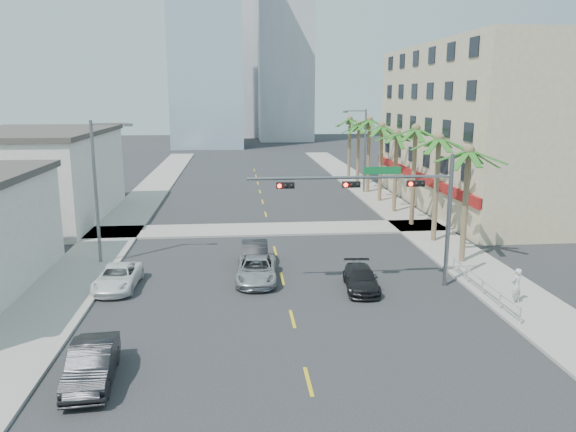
% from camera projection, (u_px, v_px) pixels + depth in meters
% --- Properties ---
extents(ground, '(260.00, 260.00, 0.00)m').
position_uv_depth(ground, '(302.00, 357.00, 22.92)').
color(ground, '#262628').
rests_on(ground, ground).
extents(sidewalk_right, '(4.00, 120.00, 0.15)m').
position_uv_depth(sidewalk_right, '(426.00, 232.00, 43.44)').
color(sidewalk_right, gray).
rests_on(sidewalk_right, ground).
extents(sidewalk_left, '(4.00, 120.00, 0.15)m').
position_uv_depth(sidewalk_left, '(109.00, 239.00, 41.29)').
color(sidewalk_left, gray).
rests_on(sidewalk_left, ground).
extents(sidewalk_cross, '(80.00, 4.00, 0.15)m').
position_uv_depth(sidewalk_cross, '(270.00, 229.00, 44.31)').
color(sidewalk_cross, gray).
rests_on(sidewalk_cross, ground).
extents(building_right, '(15.25, 28.00, 15.00)m').
position_uv_depth(building_right, '(498.00, 127.00, 52.50)').
color(building_right, tan).
rests_on(building_right, ground).
extents(building_left_far, '(11.00, 18.00, 7.20)m').
position_uv_depth(building_left_far, '(36.00, 177.00, 47.65)').
color(building_left_far, beige).
rests_on(building_left_far, ground).
extents(tower_far_left, '(14.00, 14.00, 48.00)m').
position_uv_depth(tower_far_left, '(206.00, 24.00, 109.53)').
color(tower_far_left, '#99B2C6').
rests_on(tower_far_left, ground).
extents(tower_far_right, '(12.00, 12.00, 60.00)m').
position_uv_depth(tower_far_right, '(285.00, 4.00, 124.38)').
color(tower_far_right, '#ADADB2').
rests_on(tower_far_right, ground).
extents(tower_far_center, '(16.00, 16.00, 42.00)m').
position_uv_depth(tower_far_center, '(232.00, 51.00, 139.81)').
color(tower_far_center, '#ADADB2').
rests_on(tower_far_center, ground).
extents(traffic_signal_mast, '(11.12, 0.54, 7.20)m').
position_uv_depth(traffic_signal_mast, '(392.00, 198.00, 30.10)').
color(traffic_signal_mast, slate).
rests_on(traffic_signal_mast, ground).
extents(palm_tree_0, '(4.80, 4.80, 7.80)m').
position_uv_depth(palm_tree_0, '(469.00, 152.00, 34.13)').
color(palm_tree_0, brown).
rests_on(palm_tree_0, ground).
extents(palm_tree_1, '(4.80, 4.80, 8.16)m').
position_uv_depth(palm_tree_1, '(439.00, 139.00, 39.12)').
color(palm_tree_1, brown).
rests_on(palm_tree_1, ground).
extents(palm_tree_2, '(4.80, 4.80, 8.52)m').
position_uv_depth(palm_tree_2, '(416.00, 130.00, 44.11)').
color(palm_tree_2, brown).
rests_on(palm_tree_2, ground).
extents(palm_tree_3, '(4.80, 4.80, 7.80)m').
position_uv_depth(palm_tree_3, '(397.00, 134.00, 49.31)').
color(palm_tree_3, brown).
rests_on(palm_tree_3, ground).
extents(palm_tree_4, '(4.80, 4.80, 8.16)m').
position_uv_depth(palm_tree_4, '(382.00, 127.00, 54.30)').
color(palm_tree_4, brown).
rests_on(palm_tree_4, ground).
extents(palm_tree_5, '(4.80, 4.80, 8.52)m').
position_uv_depth(palm_tree_5, '(370.00, 121.00, 59.28)').
color(palm_tree_5, brown).
rests_on(palm_tree_5, ground).
extents(palm_tree_6, '(4.80, 4.80, 7.80)m').
position_uv_depth(palm_tree_6, '(359.00, 125.00, 64.49)').
color(palm_tree_6, brown).
rests_on(palm_tree_6, ground).
extents(palm_tree_7, '(4.80, 4.80, 8.16)m').
position_uv_depth(palm_tree_7, '(350.00, 120.00, 69.48)').
color(palm_tree_7, brown).
rests_on(palm_tree_7, ground).
extents(streetlight_left, '(2.55, 0.25, 9.00)m').
position_uv_depth(streetlight_left, '(99.00, 185.00, 34.48)').
color(streetlight_left, slate).
rests_on(streetlight_left, ground).
extents(streetlight_right, '(2.55, 0.25, 9.00)m').
position_uv_depth(streetlight_right, '(363.00, 146.00, 59.81)').
color(streetlight_right, slate).
rests_on(streetlight_right, ground).
extents(guardrail, '(0.08, 8.08, 1.00)m').
position_uv_depth(guardrail, '(483.00, 285.00, 29.54)').
color(guardrail, silver).
rests_on(guardrail, ground).
extents(car_parked_mid, '(1.90, 4.56, 1.47)m').
position_uv_depth(car_parked_mid, '(92.00, 364.00, 20.78)').
color(car_parked_mid, black).
rests_on(car_parked_mid, ground).
extents(car_parked_far, '(2.25, 4.64, 1.27)m').
position_uv_depth(car_parked_far, '(118.00, 277.00, 30.92)').
color(car_parked_far, white).
rests_on(car_parked_far, ground).
extents(car_lane_left, '(1.72, 4.68, 1.53)m').
position_uv_depth(car_lane_left, '(255.00, 254.00, 34.87)').
color(car_lane_left, black).
rests_on(car_lane_left, ground).
extents(car_lane_center, '(2.56, 5.02, 1.36)m').
position_uv_depth(car_lane_center, '(256.00, 270.00, 32.11)').
color(car_lane_center, '#BCBBC0').
rests_on(car_lane_center, ground).
extents(car_lane_right, '(2.07, 4.35, 1.23)m').
position_uv_depth(car_lane_right, '(361.00, 279.00, 30.74)').
color(car_lane_right, black).
rests_on(car_lane_right, ground).
extents(pedestrian, '(0.78, 0.68, 1.80)m').
position_uv_depth(pedestrian, '(516.00, 286.00, 28.35)').
color(pedestrian, silver).
rests_on(pedestrian, sidewalk_right).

